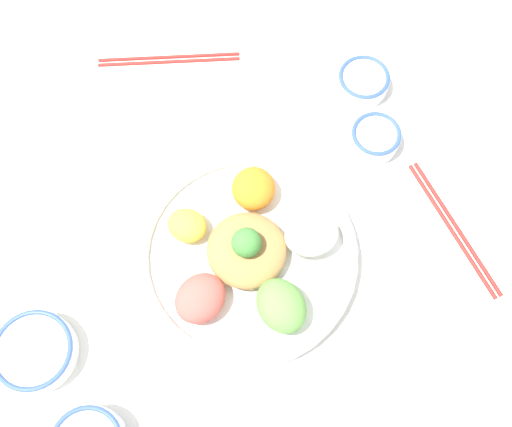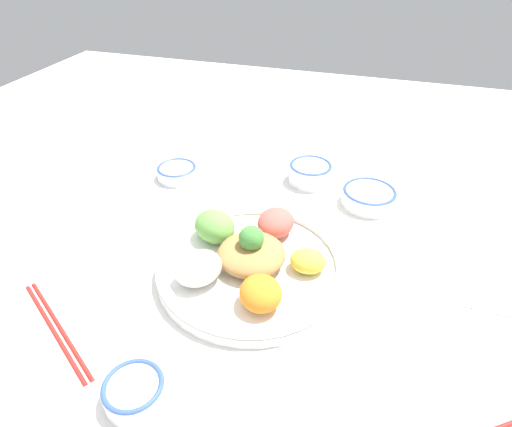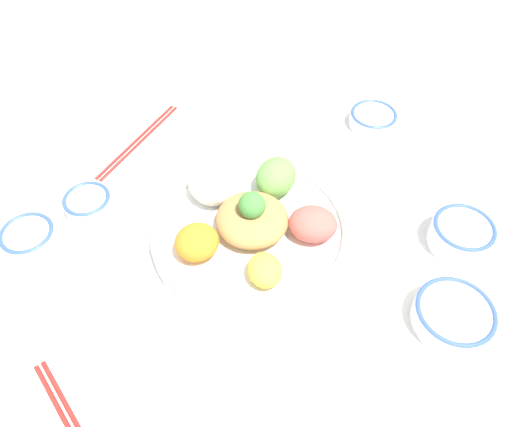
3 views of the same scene
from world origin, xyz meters
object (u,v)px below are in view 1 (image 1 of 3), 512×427
at_px(sauce_bowl_dark, 35,351).
at_px(sauce_bowl_red, 375,137).
at_px(serving_spoon_main, 177,413).
at_px(serving_spoon_extra, 52,161).
at_px(rice_bowl_plain, 363,81).
at_px(chopsticks_pair_far, 169,59).
at_px(chopsticks_pair_near, 454,228).
at_px(salad_platter, 249,255).

bearing_deg(sauce_bowl_dark, sauce_bowl_red, 156.02).
bearing_deg(sauce_bowl_dark, serving_spoon_main, 99.98).
height_order(sauce_bowl_dark, serving_spoon_extra, sauce_bowl_dark).
bearing_deg(sauce_bowl_dark, rice_bowl_plain, 164.31).
bearing_deg(serving_spoon_main, rice_bowl_plain, -85.45).
bearing_deg(sauce_bowl_red, chopsticks_pair_far, -83.42).
height_order(sauce_bowl_dark, chopsticks_pair_near, sauce_bowl_dark).
distance_m(sauce_bowl_dark, rice_bowl_plain, 0.67).
xyz_separation_m(chopsticks_pair_far, serving_spoon_main, (0.48, 0.35, -0.00)).
xyz_separation_m(rice_bowl_plain, chopsticks_pair_near, (0.15, 0.25, -0.02)).
height_order(sauce_bowl_dark, chopsticks_pair_far, sauce_bowl_dark).
height_order(sauce_bowl_red, serving_spoon_main, sauce_bowl_red).
relative_size(rice_bowl_plain, chopsticks_pair_far, 0.41).
distance_m(salad_platter, serving_spoon_main, 0.25).
xyz_separation_m(rice_bowl_plain, serving_spoon_extra, (0.40, -0.36, -0.02)).
bearing_deg(salad_platter, sauce_bowl_dark, -32.93).
bearing_deg(sauce_bowl_red, sauce_bowl_dark, -23.98).
bearing_deg(chopsticks_pair_near, serving_spoon_main, 96.97).
height_order(chopsticks_pair_far, serving_spoon_extra, chopsticks_pair_far).
xyz_separation_m(chopsticks_pair_near, serving_spoon_extra, (0.24, -0.61, -0.00)).
relative_size(sauce_bowl_red, chopsticks_pair_near, 0.37).
bearing_deg(sauce_bowl_dark, chopsticks_pair_near, 139.13).
height_order(salad_platter, chopsticks_pair_far, salad_platter).
height_order(serving_spoon_main, serving_spoon_extra, same).
bearing_deg(sauce_bowl_dark, serving_spoon_extra, -144.49).
bearing_deg(chopsticks_pair_far, serving_spoon_extra, 44.74).
xyz_separation_m(chopsticks_pair_far, serving_spoon_extra, (0.27, -0.05, -0.00)).
distance_m(sauce_bowl_red, rice_bowl_plain, 0.11).
distance_m(rice_bowl_plain, serving_spoon_main, 0.61).
relative_size(sauce_bowl_red, serving_spoon_extra, 0.63).
bearing_deg(serving_spoon_extra, rice_bowl_plain, -130.75).
xyz_separation_m(salad_platter, chopsticks_pair_near, (-0.21, 0.25, -0.02)).
bearing_deg(chopsticks_pair_near, salad_platter, 72.87).
bearing_deg(serving_spoon_main, serving_spoon_extra, -27.09).
bearing_deg(sauce_bowl_red, salad_platter, -13.56).
distance_m(chopsticks_pair_near, chopsticks_pair_far, 0.56).
height_order(salad_platter, rice_bowl_plain, salad_platter).
bearing_deg(sauce_bowl_red, chopsticks_pair_near, 69.59).
xyz_separation_m(chopsticks_pair_near, chopsticks_pair_far, (-0.02, -0.56, 0.00)).
height_order(chopsticks_pair_near, serving_spoon_extra, chopsticks_pair_near).
relative_size(chopsticks_pair_near, serving_spoon_extra, 1.69).
relative_size(salad_platter, chopsticks_pair_far, 1.58).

